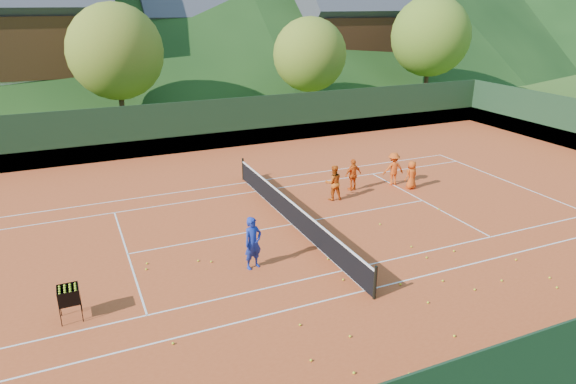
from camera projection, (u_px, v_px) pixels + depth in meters
name	position (u px, v px, depth m)	size (l,w,h in m)	color
ground	(292.00, 225.00, 20.55)	(400.00, 400.00, 0.00)	#315019
clay_court	(292.00, 224.00, 20.55)	(40.00, 24.00, 0.02)	#B6441D
coach	(253.00, 243.00, 16.91)	(0.66, 0.43, 1.81)	#172B97
student_a	(333.00, 183.00, 22.82)	(0.78, 0.61, 1.60)	#D25812
student_b	(353.00, 175.00, 23.98)	(0.89, 0.37, 1.52)	#E85C14
student_c	(411.00, 175.00, 24.21)	(0.66, 0.43, 1.36)	#D54D12
student_d	(393.00, 169.00, 24.71)	(1.03, 0.59, 1.60)	#D94D13
tennis_ball_1	(343.00, 280.00, 16.41)	(0.07, 0.07, 0.07)	#C8E225
tennis_ball_2	(550.00, 278.00, 16.52)	(0.07, 0.07, 0.07)	#C8E225
tennis_ball_4	(400.00, 284.00, 16.14)	(0.07, 0.07, 0.07)	#C8E225
tennis_ball_5	(146.00, 269.00, 17.04)	(0.07, 0.07, 0.07)	#C8E225
tennis_ball_6	(173.00, 343.00, 13.36)	(0.07, 0.07, 0.07)	#C8E225
tennis_ball_7	(350.00, 336.00, 13.64)	(0.07, 0.07, 0.07)	#C8E225
tennis_ball_8	(516.00, 260.00, 17.66)	(0.07, 0.07, 0.07)	#C8E225
tennis_ball_10	(428.00, 302.00, 15.16)	(0.07, 0.07, 0.07)	#C8E225
tennis_ball_11	(439.00, 209.00, 21.92)	(0.07, 0.07, 0.07)	#C8E225
tennis_ball_12	(300.00, 325.00, 14.12)	(0.07, 0.07, 0.07)	#C8E225
tennis_ball_13	(198.00, 261.00, 17.59)	(0.07, 0.07, 0.07)	#C8E225
tennis_ball_14	(311.00, 360.00, 12.73)	(0.07, 0.07, 0.07)	#C8E225
tennis_ball_15	(502.00, 281.00, 16.35)	(0.07, 0.07, 0.07)	#C8E225
tennis_ball_17	(354.00, 373.00, 12.30)	(0.07, 0.07, 0.07)	#C8E225
tennis_ball_18	(328.00, 259.00, 17.71)	(0.07, 0.07, 0.07)	#C8E225
tennis_ball_19	(443.00, 281.00, 16.34)	(0.07, 0.07, 0.07)	#C8E225
tennis_ball_20	(380.00, 224.00, 20.46)	(0.07, 0.07, 0.07)	#C8E225
tennis_ball_21	(147.00, 263.00, 17.41)	(0.07, 0.07, 0.07)	#C8E225
tennis_ball_22	(411.00, 247.00, 18.60)	(0.07, 0.07, 0.07)	#C8E225
tennis_ball_23	(454.00, 251.00, 18.27)	(0.07, 0.07, 0.07)	#C8E225
tennis_ball_24	(454.00, 336.00, 13.65)	(0.07, 0.07, 0.07)	#C8E225
tennis_ball_25	(409.00, 374.00, 12.26)	(0.07, 0.07, 0.07)	#C8E225
tennis_ball_26	(427.00, 257.00, 17.81)	(0.07, 0.07, 0.07)	#C8E225
tennis_ball_27	(475.00, 290.00, 15.84)	(0.07, 0.07, 0.07)	#C8E225
tennis_ball_28	(211.00, 262.00, 17.54)	(0.07, 0.07, 0.07)	#C8E225
tennis_ball_29	(557.00, 288.00, 15.95)	(0.07, 0.07, 0.07)	#C8E225
court_lines	(292.00, 224.00, 20.54)	(23.83, 11.03, 0.00)	white
tennis_net	(292.00, 213.00, 20.37)	(0.10, 12.07, 1.10)	black
perimeter_fence	(293.00, 195.00, 20.11)	(40.40, 24.24, 3.00)	#15311B
ball_hopper	(69.00, 296.00, 14.19)	(0.57, 0.57, 1.00)	black
chalet_left	(22.00, 38.00, 40.50)	(13.80, 9.93, 12.92)	beige
chalet_mid	(206.00, 38.00, 50.20)	(12.65, 8.82, 11.45)	beige
chalet_right	(351.00, 34.00, 51.97)	(11.50, 8.82, 11.91)	beige
tree_b	(116.00, 52.00, 34.36)	(6.40, 6.40, 8.40)	#42291A
tree_c	(310.00, 55.00, 39.02)	(5.60, 5.60, 7.35)	#3C2918
tree_d	(430.00, 36.00, 44.06)	(6.80, 6.80, 8.93)	#3D2518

